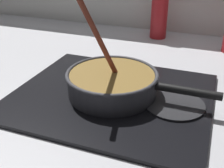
{
  "coord_description": "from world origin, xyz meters",
  "views": [
    {
      "loc": [
        0.33,
        -0.62,
        0.42
      ],
      "look_at": [
        0.07,
        0.06,
        0.04
      ],
      "focal_mm": 45.9,
      "sensor_mm": 36.0,
      "label": 1
    }
  ],
  "objects": [
    {
      "name": "cooking_pan",
      "position": [
        0.07,
        0.06,
        0.05
      ],
      "size": [
        0.43,
        0.26,
        0.31
      ],
      "color": "#38383D",
      "rests_on": "hob_plate"
    },
    {
      "name": "burner_ring",
      "position": [
        0.07,
        0.06,
        0.02
      ],
      "size": [
        0.2,
        0.2,
        0.01
      ],
      "primitive_type": "torus",
      "color": "#592D0C",
      "rests_on": "hob_plate"
    },
    {
      "name": "sauce_bottle",
      "position": [
        0.07,
        0.67,
        0.1
      ],
      "size": [
        0.07,
        0.07,
        0.24
      ],
      "color": "red",
      "rests_on": "ground"
    },
    {
      "name": "ground",
      "position": [
        0.0,
        0.0,
        -0.02
      ],
      "size": [
        2.4,
        1.6,
        0.04
      ],
      "primitive_type": "cube",
      "color": "#B7B7BC"
    },
    {
      "name": "spare_burner",
      "position": [
        0.25,
        0.06,
        0.01
      ],
      "size": [
        0.16,
        0.16,
        0.01
      ],
      "primitive_type": "cylinder",
      "color": "#262628",
      "rests_on": "hob_plate"
    },
    {
      "name": "hob_plate",
      "position": [
        0.07,
        0.06,
        0.01
      ],
      "size": [
        0.56,
        0.48,
        0.01
      ],
      "primitive_type": "cube",
      "color": "black",
      "rests_on": "ground"
    }
  ]
}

